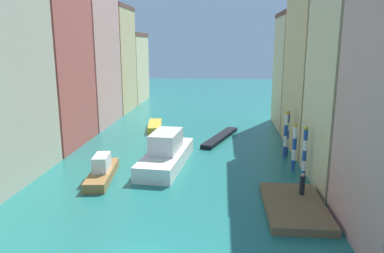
% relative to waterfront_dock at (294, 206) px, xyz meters
% --- Properties ---
extents(ground_plane, '(154.00, 154.00, 0.00)m').
position_rel_waterfront_dock_xyz_m(ground_plane, '(-8.82, 17.12, -0.25)').
color(ground_plane, '#1E6B66').
extents(building_left_2, '(6.18, 9.98, 21.89)m').
position_rel_waterfront_dock_xyz_m(building_left_2, '(-22.90, 14.40, 10.70)').
color(building_left_2, '#B25147').
rests_on(building_left_2, ground).
extents(building_left_3, '(6.18, 10.89, 21.57)m').
position_rel_waterfront_dock_xyz_m(building_left_3, '(-22.90, 25.13, 10.54)').
color(building_left_3, tan).
rests_on(building_left_3, ground).
extents(building_left_4, '(6.18, 9.49, 16.72)m').
position_rel_waterfront_dock_xyz_m(building_left_4, '(-22.90, 35.67, 8.12)').
color(building_left_4, '#DBB77A').
rests_on(building_left_4, ground).
extents(building_left_5, '(6.18, 10.72, 12.83)m').
position_rel_waterfront_dock_xyz_m(building_left_5, '(-22.90, 45.99, 6.17)').
color(building_left_5, beige).
rests_on(building_left_5, ground).
extents(building_right_1, '(6.18, 8.73, 16.38)m').
position_rel_waterfront_dock_xyz_m(building_right_1, '(5.25, 5.36, 7.95)').
color(building_right_1, beige).
rests_on(building_right_1, ground).
extents(building_right_2, '(6.18, 11.07, 16.60)m').
position_rel_waterfront_dock_xyz_m(building_right_2, '(5.25, 15.62, 8.05)').
color(building_right_2, '#DBB77A').
rests_on(building_right_2, ground).
extents(building_right_3, '(6.18, 8.70, 14.68)m').
position_rel_waterfront_dock_xyz_m(building_right_3, '(5.25, 25.81, 7.10)').
color(building_right_3, beige).
rests_on(building_right_3, ground).
extents(waterfront_dock, '(3.85, 7.07, 0.51)m').
position_rel_waterfront_dock_xyz_m(waterfront_dock, '(0.00, 0.00, 0.00)').
color(waterfront_dock, brown).
rests_on(waterfront_dock, ground).
extents(person_on_dock, '(0.36, 0.36, 1.55)m').
position_rel_waterfront_dock_xyz_m(person_on_dock, '(0.75, 1.47, 0.97)').
color(person_on_dock, black).
rests_on(person_on_dock, waterfront_dock).
extents(mooring_pole_0, '(0.35, 0.35, 4.50)m').
position_rel_waterfront_dock_xyz_m(mooring_pole_0, '(1.71, 5.53, 2.05)').
color(mooring_pole_0, '#1E479E').
rests_on(mooring_pole_0, ground).
extents(mooring_pole_1, '(0.38, 0.38, 4.21)m').
position_rel_waterfront_dock_xyz_m(mooring_pole_1, '(1.35, 7.82, 1.91)').
color(mooring_pole_1, '#1E479E').
rests_on(mooring_pole_1, ground).
extents(mooring_pole_2, '(0.36, 0.36, 4.54)m').
position_rel_waterfront_dock_xyz_m(mooring_pole_2, '(1.28, 11.89, 2.07)').
color(mooring_pole_2, '#1E479E').
rests_on(mooring_pole_2, ground).
extents(mooring_pole_3, '(0.34, 0.34, 4.49)m').
position_rel_waterfront_dock_xyz_m(mooring_pole_3, '(1.51, 12.28, 2.04)').
color(mooring_pole_3, '#1E479E').
rests_on(mooring_pole_3, ground).
extents(vaporetto_white, '(4.11, 10.29, 3.11)m').
position_rel_waterfront_dock_xyz_m(vaporetto_white, '(-9.82, 8.44, 0.86)').
color(vaporetto_white, white).
rests_on(vaporetto_white, ground).
extents(gondola_black, '(4.20, 9.30, 0.45)m').
position_rel_waterfront_dock_xyz_m(gondola_black, '(-4.99, 18.12, -0.03)').
color(gondola_black, black).
rests_on(gondola_black, ground).
extents(motorboat_0, '(2.50, 6.17, 0.85)m').
position_rel_waterfront_dock_xyz_m(motorboat_0, '(-13.43, 22.32, 0.17)').
color(motorboat_0, gold).
rests_on(motorboat_0, ground).
extents(motorboat_1, '(2.37, 6.63, 2.00)m').
position_rel_waterfront_dock_xyz_m(motorboat_1, '(-14.52, 4.61, 0.40)').
color(motorboat_1, olive).
rests_on(motorboat_1, ground).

